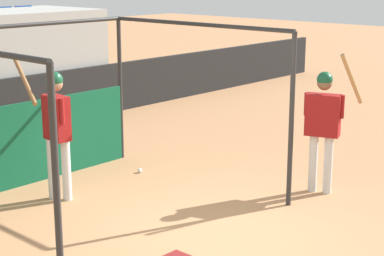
# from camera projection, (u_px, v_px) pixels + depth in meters

# --- Properties ---
(ground_plane) EXTENTS (60.00, 60.00, 0.00)m
(ground_plane) POSITION_uv_depth(u_px,v_px,m) (220.00, 234.00, 8.11)
(ground_plane) COLOR #A8754C
(batting_cage) EXTENTS (3.99, 3.61, 2.48)m
(batting_cage) POSITION_uv_depth(u_px,v_px,m) (46.00, 122.00, 9.38)
(batting_cage) COLOR #282828
(batting_cage) RESTS_ON ground
(player_batter) EXTENTS (0.55, 0.92, 2.03)m
(player_batter) POSITION_uv_depth(u_px,v_px,m) (56.00, 123.00, 9.07)
(player_batter) COLOR silver
(player_batter) RESTS_ON ground
(player_waiting) EXTENTS (0.59, 0.73, 2.13)m
(player_waiting) POSITION_uv_depth(u_px,v_px,m) (323.00, 119.00, 9.38)
(player_waiting) COLOR silver
(player_waiting) RESTS_ON ground
(baseball) EXTENTS (0.07, 0.07, 0.07)m
(baseball) POSITION_uv_depth(u_px,v_px,m) (140.00, 171.00, 10.55)
(baseball) COLOR white
(baseball) RESTS_ON ground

